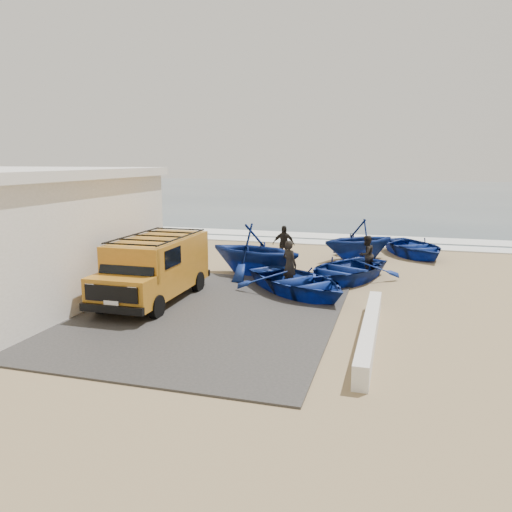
# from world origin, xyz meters

# --- Properties ---
(ground) EXTENTS (160.00, 160.00, 0.00)m
(ground) POSITION_xyz_m (0.00, 0.00, 0.00)
(ground) COLOR #998059
(slab) EXTENTS (12.00, 10.00, 0.05)m
(slab) POSITION_xyz_m (-2.00, -2.00, 0.03)
(slab) COLOR #3B3936
(slab) RESTS_ON ground
(ocean) EXTENTS (180.00, 88.00, 0.01)m
(ocean) POSITION_xyz_m (0.00, 56.00, 0.00)
(ocean) COLOR #385166
(ocean) RESTS_ON ground
(surf_line) EXTENTS (180.00, 1.60, 0.06)m
(surf_line) POSITION_xyz_m (0.00, 12.00, 0.03)
(surf_line) COLOR white
(surf_line) RESTS_ON ground
(surf_wash) EXTENTS (180.00, 2.20, 0.04)m
(surf_wash) POSITION_xyz_m (0.00, 14.50, 0.02)
(surf_wash) COLOR white
(surf_wash) RESTS_ON ground
(parapet) EXTENTS (0.35, 6.00, 0.55)m
(parapet) POSITION_xyz_m (5.00, -3.00, 0.28)
(parapet) COLOR silver
(parapet) RESTS_ON ground
(van) EXTENTS (2.06, 5.04, 2.16)m
(van) POSITION_xyz_m (-2.03, -1.08, 1.16)
(van) COLOR #B7751B
(van) RESTS_ON ground
(boat_near_left) EXTENTS (5.46, 5.33, 0.92)m
(boat_near_left) POSITION_xyz_m (2.34, 0.95, 0.46)
(boat_near_left) COLOR navy
(boat_near_left) RESTS_ON ground
(boat_near_right) EXTENTS (4.71, 5.33, 0.92)m
(boat_near_right) POSITION_xyz_m (3.69, 3.33, 0.46)
(boat_near_right) COLOR navy
(boat_near_right) RESTS_ON ground
(boat_mid_left) EXTENTS (4.67, 4.28, 2.07)m
(boat_mid_left) POSITION_xyz_m (0.05, 3.44, 1.04)
(boat_mid_left) COLOR navy
(boat_mid_left) RESTS_ON ground
(boat_far_left) EXTENTS (4.76, 4.69, 1.90)m
(boat_far_left) POSITION_xyz_m (3.83, 7.80, 0.95)
(boat_far_left) COLOR navy
(boat_far_left) RESTS_ON ground
(boat_far_right) EXTENTS (4.81, 5.33, 0.91)m
(boat_far_right) POSITION_xyz_m (6.32, 9.38, 0.45)
(boat_far_right) COLOR navy
(boat_far_right) RESTS_ON ground
(fisherman_front) EXTENTS (0.77, 0.71, 1.76)m
(fisherman_front) POSITION_xyz_m (1.87, 1.72, 0.88)
(fisherman_front) COLOR black
(fisherman_front) RESTS_ON ground
(fisherman_middle) EXTENTS (0.94, 0.98, 1.58)m
(fisherman_middle) POSITION_xyz_m (4.37, 4.87, 0.79)
(fisherman_middle) COLOR black
(fisherman_middle) RESTS_ON ground
(fisherman_back) EXTENTS (1.05, 0.57, 1.70)m
(fisherman_back) POSITION_xyz_m (0.63, 6.12, 0.85)
(fisherman_back) COLOR black
(fisherman_back) RESTS_ON ground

